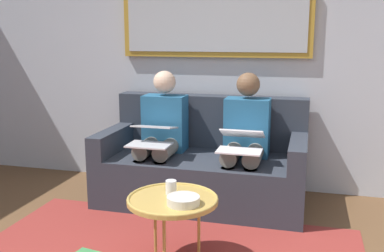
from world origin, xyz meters
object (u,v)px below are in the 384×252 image
Objects in this scene: bowl at (183,200)px; person_left at (245,137)px; coffee_table at (173,201)px; person_right at (162,132)px; framed_mirror at (215,24)px; laptop_white at (241,141)px; laptop_silver at (152,135)px; cup at (171,187)px; couch at (204,165)px.

bowl is 0.17× the size of person_left.
person_right is at bearing -68.16° from coffee_table.
framed_mirror is at bearing -50.82° from person_left.
person_right is at bearing 0.00° from person_left.
laptop_white reaches higher than laptop_silver.
coffee_table is 0.50× the size of person_left.
cup is 0.08× the size of person_left.
bowl is at bearing 139.69° from coffee_table.
couch is 0.57m from laptop_white.
laptop_white is at bearing 141.07° from couch.
person_right reaches higher than laptop_white.
person_left is 1.00× the size of person_right.
laptop_silver is at bearing 39.74° from couch.
cup is at bearing 73.68° from person_left.
bowl is 1.35m from person_right.
bowl is (-0.18, 1.30, 0.17)m from couch.
bowl is 0.53× the size of laptop_silver.
framed_mirror reaches higher than couch.
person_left is at bearing -98.89° from bowl.
laptop_silver is at bearing 0.68° from laptop_white.
person_left is at bearing 180.00° from person_right.
couch is at bearing -82.07° from bowl.
framed_mirror reaches higher than bowl.
person_right is (0.43, -1.08, 0.11)m from cup.
framed_mirror is 1.11m from person_right.
person_left is at bearing -90.00° from laptop_white.
coffee_table is at bearing 94.14° from couch.
cup is 0.95m from laptop_silver.
cup is (-0.06, 1.54, -1.05)m from framed_mirror.
coffee_table is at bearing 93.14° from framed_mirror.
cup is at bearing 92.11° from framed_mirror.
person_right is at bearing -17.36° from laptop_white.
coffee_table is 2.86× the size of bowl.
laptop_silver is at bearing -60.71° from bowl.
framed_mirror reaches higher than laptop_white.
laptop_silver is (0.55, -0.99, 0.16)m from bowl.
person_right is at bearing -65.75° from bowl.
cup is 1.17m from person_right.
laptop_white reaches higher than cup.
person_left and person_right have the same top height.
person_right is at bearing -90.00° from laptop_silver.
couch is 1.00× the size of framed_mirror.
framed_mirror is (0.00, -0.39, 1.24)m from couch.
coffee_table is 6.34× the size of cup.
framed_mirror reaches higher than person_left.
person_left reaches higher than cup.
bowl is at bearing 79.07° from laptop_white.
couch is 19.66× the size of cup.
laptop_white reaches higher than coffee_table.
person_right is (0.74, -0.23, -0.02)m from laptop_white.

